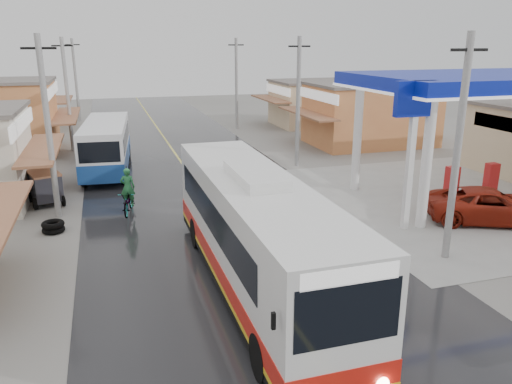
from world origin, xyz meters
TOP-DOWN VIEW (x-y plane):
  - ground at (0.00, 0.00)m, footprint 120.00×120.00m
  - road at (0.00, 15.00)m, footprint 12.00×90.00m
  - centre_line at (0.00, 15.00)m, footprint 0.15×90.00m
  - shopfronts_right at (15.00, 12.00)m, footprint 11.00×44.00m
  - utility_poles_left at (-7.00, 16.00)m, footprint 1.60×50.00m
  - utility_poles_right at (7.00, 15.00)m, footprint 1.60×36.00m
  - coach_bus at (-0.42, -0.21)m, footprint 2.97×12.62m
  - second_bus at (-4.65, 17.04)m, footprint 3.23×9.26m
  - jeepney at (11.29, 2.69)m, footprint 5.98×4.48m
  - cyclist at (-3.88, 8.52)m, footprint 1.13×2.15m
  - tricycle_near at (-7.69, 11.18)m, footprint 1.93×2.24m
  - tyre_stack at (-7.07, 6.97)m, footprint 0.93×0.93m

SIDE VIEW (x-z plane):
  - ground at x=0.00m, z-range 0.00..0.00m
  - shopfronts_right at x=15.00m, z-range -2.40..2.40m
  - utility_poles_left at x=-7.00m, z-range -4.00..4.00m
  - utility_poles_right at x=7.00m, z-range -4.00..4.00m
  - road at x=0.00m, z-range 0.00..0.02m
  - centre_line at x=0.00m, z-range 0.02..0.03m
  - tyre_stack at x=-7.07m, z-range 0.00..0.48m
  - cyclist at x=-3.88m, z-range -0.38..1.83m
  - jeepney at x=11.29m, z-range 0.00..1.51m
  - tricycle_near at x=-7.69m, z-range 0.11..1.72m
  - second_bus at x=-4.65m, z-range 0.12..3.13m
  - coach_bus at x=-0.42m, z-range -0.07..3.86m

